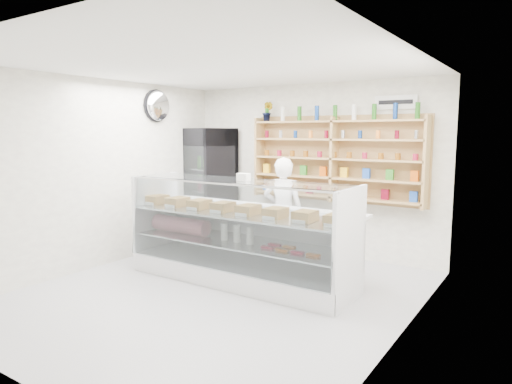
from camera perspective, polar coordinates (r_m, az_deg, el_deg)
The scene contains 8 objects.
room at distance 5.56m, azimuth -4.95°, elevation 1.12°, with size 5.00×5.00×5.00m.
display_counter at distance 6.25m, azimuth -2.00°, elevation -7.71°, with size 3.19×0.95×1.39m.
shop_worker at distance 6.86m, azimuth 3.41°, elevation -2.51°, with size 0.60×0.39×1.65m, color white.
drinks_cooler at distance 8.40m, azimuth -5.75°, elevation 0.84°, with size 0.90×0.89×2.08m.
wall_shelving at distance 7.30m, azimuth 9.73°, elevation 4.09°, with size 2.84×0.28×1.33m.
potted_plant at distance 7.87m, azimuth 1.46°, elevation 10.01°, with size 0.18×0.15×0.33m, color #1E6626.
security_mirror at distance 7.89m, azimuth -12.11°, elevation 10.50°, with size 0.15×0.50×0.50m, color silver.
wall_sign at distance 7.11m, azimuth 17.08°, elevation 10.69°, with size 0.62×0.03×0.20m, color white.
Camera 1 is at (3.44, -4.33, 2.01)m, focal length 32.00 mm.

